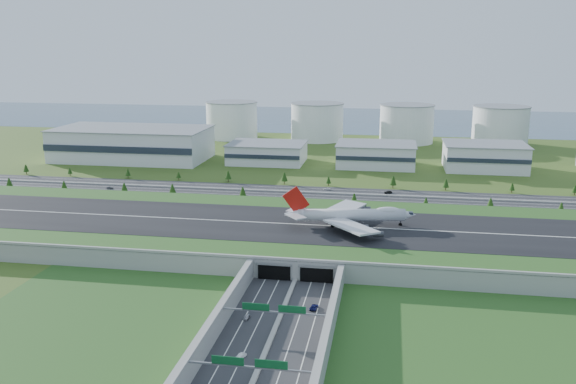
% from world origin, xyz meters
% --- Properties ---
extents(ground, '(1200.00, 1200.00, 0.00)m').
position_xyz_m(ground, '(0.00, 0.00, 0.00)').
color(ground, '#334A17').
rests_on(ground, ground).
extents(airfield_deck, '(520.00, 100.00, 9.20)m').
position_xyz_m(airfield_deck, '(0.00, -0.09, 4.12)').
color(airfield_deck, gray).
rests_on(airfield_deck, ground).
extents(underpass_road, '(38.80, 120.40, 8.00)m').
position_xyz_m(underpass_road, '(0.00, -99.42, 3.43)').
color(underpass_road, '#28282B').
rests_on(underpass_road, ground).
extents(sign_gantry_near, '(38.70, 0.70, 9.80)m').
position_xyz_m(sign_gantry_near, '(0.00, -95.04, 6.95)').
color(sign_gantry_near, gray).
rests_on(sign_gantry_near, ground).
extents(sign_gantry_far, '(38.70, 0.70, 9.80)m').
position_xyz_m(sign_gantry_far, '(0.00, -130.04, 6.95)').
color(sign_gantry_far, gray).
rests_on(sign_gantry_far, ground).
extents(north_expressway, '(560.00, 36.00, 0.12)m').
position_xyz_m(north_expressway, '(0.00, 95.00, 0.06)').
color(north_expressway, '#28282B').
rests_on(north_expressway, ground).
extents(tree_row, '(498.51, 48.69, 8.44)m').
position_xyz_m(tree_row, '(19.52, 94.72, 4.62)').
color(tree_row, '#3D2819').
rests_on(tree_row, ground).
extents(hangar_west, '(120.00, 60.00, 25.00)m').
position_xyz_m(hangar_west, '(-170.00, 185.00, 12.50)').
color(hangar_west, silver).
rests_on(hangar_west, ground).
extents(hangar_mid_a, '(58.00, 42.00, 15.00)m').
position_xyz_m(hangar_mid_a, '(-60.00, 190.00, 7.50)').
color(hangar_mid_a, silver).
rests_on(hangar_mid_a, ground).
extents(hangar_mid_b, '(58.00, 42.00, 17.00)m').
position_xyz_m(hangar_mid_b, '(25.00, 190.00, 8.50)').
color(hangar_mid_b, silver).
rests_on(hangar_mid_b, ground).
extents(hangar_mid_c, '(58.00, 42.00, 19.00)m').
position_xyz_m(hangar_mid_c, '(105.00, 190.00, 9.50)').
color(hangar_mid_c, silver).
rests_on(hangar_mid_c, ground).
extents(fuel_tank_a, '(50.00, 50.00, 35.00)m').
position_xyz_m(fuel_tank_a, '(-120.00, 310.00, 17.50)').
color(fuel_tank_a, white).
rests_on(fuel_tank_a, ground).
extents(fuel_tank_b, '(50.00, 50.00, 35.00)m').
position_xyz_m(fuel_tank_b, '(-35.00, 310.00, 17.50)').
color(fuel_tank_b, white).
rests_on(fuel_tank_b, ground).
extents(fuel_tank_c, '(50.00, 50.00, 35.00)m').
position_xyz_m(fuel_tank_c, '(50.00, 310.00, 17.50)').
color(fuel_tank_c, white).
rests_on(fuel_tank_c, ground).
extents(fuel_tank_d, '(50.00, 50.00, 35.00)m').
position_xyz_m(fuel_tank_d, '(135.00, 310.00, 17.50)').
color(fuel_tank_d, white).
rests_on(fuel_tank_d, ground).
extents(bay_water, '(1200.00, 260.00, 0.06)m').
position_xyz_m(bay_water, '(0.00, 480.00, 0.03)').
color(bay_water, '#344F64').
rests_on(bay_water, ground).
extents(boeing_747, '(62.63, 58.72, 19.49)m').
position_xyz_m(boeing_747, '(18.02, 1.78, 13.55)').
color(boeing_747, silver).
rests_on(boeing_747, airfield_deck).
extents(car_0, '(2.13, 4.11, 1.34)m').
position_xyz_m(car_0, '(-11.01, -87.01, 0.79)').
color(car_0, '#A4A3A8').
rests_on(car_0, ground).
extents(car_1, '(3.00, 4.29, 1.34)m').
position_xyz_m(car_1, '(-6.66, -113.40, 0.79)').
color(car_1, white).
rests_on(car_1, ground).
extents(car_2, '(3.10, 5.50, 1.45)m').
position_xyz_m(car_2, '(10.71, -75.23, 0.84)').
color(car_2, '#0D1144').
rests_on(car_2, ground).
extents(car_4, '(4.49, 2.26, 1.47)m').
position_xyz_m(car_4, '(-142.63, 84.32, 0.85)').
color(car_4, '#5A5A5F').
rests_on(car_4, ground).
extents(car_5, '(5.37, 3.39, 1.67)m').
position_xyz_m(car_5, '(35.15, 101.60, 0.96)').
color(car_5, black).
rests_on(car_5, ground).
extents(car_7, '(4.97, 2.93, 1.35)m').
position_xyz_m(car_7, '(-3.67, 104.91, 0.79)').
color(car_7, white).
rests_on(car_7, ground).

